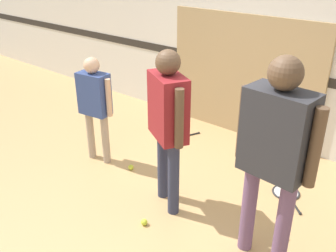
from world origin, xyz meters
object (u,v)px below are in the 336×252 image
person_student_left (95,99)px  tennis_ball_near_instructor (144,222)px  person_instructor (168,115)px  racket_spare_on_floor (181,137)px  tennis_ball_stray_left (131,167)px  person_student_right (276,145)px  tennis_ball_by_spare_racket (175,125)px  racket_second_spare (287,193)px

person_student_left → tennis_ball_near_instructor: size_ratio=20.69×
person_instructor → racket_spare_on_floor: person_instructor is taller
person_student_left → tennis_ball_stray_left: size_ratio=20.69×
person_instructor → person_student_right: bearing=26.0°
person_instructor → tennis_ball_stray_left: 1.30m
person_student_left → tennis_ball_by_spare_racket: bearing=75.2°
person_student_right → tennis_ball_stray_left: size_ratio=27.90×
tennis_ball_stray_left → person_student_right: bearing=-8.7°
person_instructor → tennis_ball_near_instructor: size_ratio=25.61×
person_instructor → person_student_left: bearing=-157.4°
person_student_left → racket_spare_on_floor: size_ratio=2.80×
tennis_ball_by_spare_racket → tennis_ball_stray_left: (0.34, -1.31, 0.00)m
racket_spare_on_floor → tennis_ball_stray_left: (0.05, -1.09, 0.02)m
person_student_right → tennis_ball_near_instructor: bearing=23.5°
racket_second_spare → tennis_ball_near_instructor: size_ratio=7.68×
racket_spare_on_floor → person_instructor: bearing=-123.5°
person_instructor → racket_second_spare: (0.93, 0.98, -1.04)m
person_student_right → tennis_ball_near_instructor: 1.59m
racket_second_spare → person_instructor: bearing=-89.5°
racket_second_spare → person_student_right: bearing=-35.0°
racket_second_spare → tennis_ball_near_instructor: tennis_ball_near_instructor is taller
person_student_right → racket_spare_on_floor: bearing=-29.8°
person_student_right → tennis_ball_stray_left: (-1.92, 0.30, -1.11)m
person_student_left → racket_spare_on_floor: person_student_left is taller
tennis_ball_stray_left → racket_second_spare: bearing=23.5°
person_student_left → racket_second_spare: 2.51m
tennis_ball_stray_left → person_student_left: bearing=-171.2°
person_student_right → tennis_ball_near_instructor: (-1.09, -0.36, -1.11)m
tennis_ball_near_instructor → person_student_left: bearing=156.5°
person_student_right → tennis_ball_by_spare_racket: size_ratio=27.90×
person_student_left → tennis_ball_near_instructor: person_student_left is taller
tennis_ball_by_spare_racket → tennis_ball_stray_left: bearing=-75.6°
person_student_right → tennis_ball_by_spare_racket: 2.99m
person_student_right → person_student_left: bearing=0.1°
person_student_left → person_student_right: size_ratio=0.74×
person_student_right → tennis_ball_near_instructor: size_ratio=27.90×
racket_second_spare → tennis_ball_stray_left: (-1.72, -0.75, 0.02)m
person_instructor → person_student_left: person_instructor is taller
racket_spare_on_floor → tennis_ball_near_instructor: 1.96m
person_instructor → tennis_ball_by_spare_racket: 2.16m
racket_spare_on_floor → tennis_ball_by_spare_racket: size_ratio=7.38×
racket_spare_on_floor → tennis_ball_near_instructor: size_ratio=7.38×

